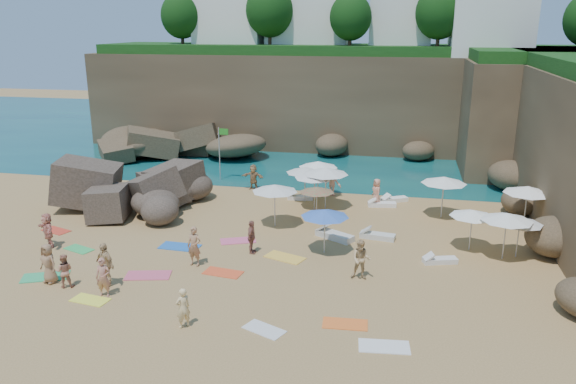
% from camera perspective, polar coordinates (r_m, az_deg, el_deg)
% --- Properties ---
extents(ground, '(120.00, 120.00, 0.00)m').
position_cam_1_polar(ground, '(27.92, -5.31, -5.43)').
color(ground, tan).
rests_on(ground, ground).
extents(seawater, '(120.00, 120.00, 0.00)m').
position_cam_1_polar(seawater, '(56.22, 3.67, 5.91)').
color(seawater, '#0C4751').
rests_on(seawater, ground).
extents(cliff_back, '(44.00, 8.00, 8.00)m').
position_cam_1_polar(cliff_back, '(50.44, 5.20, 9.23)').
color(cliff_back, brown).
rests_on(cliff_back, ground).
extents(cliff_corner, '(10.00, 12.00, 8.00)m').
position_cam_1_polar(cliff_corner, '(46.08, 23.42, 7.24)').
color(cliff_corner, brown).
rests_on(cliff_corner, ground).
extents(rock_promontory, '(12.00, 7.00, 2.00)m').
position_cam_1_polar(rock_promontory, '(46.03, -12.64, 3.11)').
color(rock_promontory, brown).
rests_on(rock_promontory, ground).
extents(clifftop_buildings, '(28.48, 9.48, 7.00)m').
position_cam_1_polar(clifftop_buildings, '(50.72, 6.67, 17.43)').
color(clifftop_buildings, white).
rests_on(clifftop_buildings, cliff_back).
extents(clifftop_trees, '(35.60, 23.82, 4.40)m').
position_cam_1_polar(clifftop_trees, '(44.31, 8.31, 17.52)').
color(clifftop_trees, '#11380F').
rests_on(clifftop_trees, ground).
extents(marina_masts, '(3.10, 0.10, 6.00)m').
position_cam_1_polar(marina_masts, '(60.31, -12.19, 9.19)').
color(marina_masts, white).
rests_on(marina_masts, ground).
extents(rock_outcrop, '(8.29, 6.75, 2.99)m').
position_cam_1_polar(rock_outcrop, '(34.79, -15.26, -1.45)').
color(rock_outcrop, brown).
rests_on(rock_outcrop, ground).
extents(flag_pole, '(0.73, 0.12, 3.72)m').
position_cam_1_polar(flag_pole, '(39.12, -6.84, 4.61)').
color(flag_pole, silver).
rests_on(flag_pole, ground).
extents(parasol_0, '(2.32, 2.32, 2.20)m').
position_cam_1_polar(parasol_0, '(34.02, 1.75, 2.27)').
color(parasol_0, silver).
rests_on(parasol_0, ground).
extents(parasol_1, '(2.44, 2.44, 2.31)m').
position_cam_1_polar(parasol_1, '(34.98, 3.09, 2.83)').
color(parasol_1, silver).
rests_on(parasol_1, ground).
extents(parasol_2, '(2.64, 2.64, 2.49)m').
position_cam_1_polar(parasol_2, '(32.75, 3.88, 2.16)').
color(parasol_2, silver).
rests_on(parasol_2, ground).
extents(parasol_3, '(2.51, 2.51, 2.37)m').
position_cam_1_polar(parasol_3, '(32.31, 15.57, 1.18)').
color(parasol_3, silver).
rests_on(parasol_3, ground).
extents(parasol_4, '(2.51, 2.51, 2.37)m').
position_cam_1_polar(parasol_4, '(31.87, 23.19, 0.21)').
color(parasol_4, silver).
rests_on(parasol_4, ground).
extents(parasol_5, '(2.38, 2.38, 2.25)m').
position_cam_1_polar(parasol_5, '(32.64, 2.73, 1.74)').
color(parasol_5, silver).
rests_on(parasol_5, ground).
extents(parasol_6, '(1.96, 1.96, 1.86)m').
position_cam_1_polar(parasol_6, '(31.06, 2.95, 0.25)').
color(parasol_6, silver).
rests_on(parasol_6, ground).
extents(parasol_7, '(2.36, 2.36, 2.23)m').
position_cam_1_polar(parasol_7, '(27.47, 21.36, -2.37)').
color(parasol_7, silver).
rests_on(parasol_7, ground).
extents(parasol_8, '(2.15, 2.15, 2.03)m').
position_cam_1_polar(parasol_8, '(28.06, 18.24, -2.05)').
color(parasol_8, silver).
rests_on(parasol_8, ground).
extents(parasol_9, '(2.46, 2.46, 2.33)m').
position_cam_1_polar(parasol_9, '(29.77, -1.36, 0.41)').
color(parasol_9, silver).
rests_on(parasol_9, ground).
extents(parasol_10, '(2.29, 2.29, 2.17)m').
position_cam_1_polar(parasol_10, '(26.32, 3.77, -2.16)').
color(parasol_10, silver).
rests_on(parasol_10, ground).
extents(parasol_11, '(2.08, 2.08, 1.97)m').
position_cam_1_polar(parasol_11, '(27.98, 22.51, -2.69)').
color(parasol_11, silver).
rests_on(parasol_11, ground).
extents(lounger_0, '(1.61, 0.71, 0.24)m').
position_cam_1_polar(lounger_0, '(34.94, 1.25, -0.56)').
color(lounger_0, white).
rests_on(lounger_0, ground).
extents(lounger_1, '(1.72, 0.81, 0.26)m').
position_cam_1_polar(lounger_1, '(34.05, 9.52, -1.25)').
color(lounger_1, white).
rests_on(lounger_1, ground).
extents(lounger_2, '(1.71, 1.29, 0.26)m').
position_cam_1_polar(lounger_2, '(35.11, 10.74, -0.76)').
color(lounger_2, white).
rests_on(lounger_2, ground).
extents(lounger_3, '(1.84, 0.85, 0.28)m').
position_cam_1_polar(lounger_3, '(28.98, 9.08, -4.44)').
color(lounger_3, silver).
rests_on(lounger_3, ground).
extents(lounger_4, '(2.11, 1.62, 0.32)m').
position_cam_1_polar(lounger_4, '(28.70, 4.77, -4.45)').
color(lounger_4, silver).
rests_on(lounger_4, ground).
extents(lounger_5, '(1.62, 0.95, 0.24)m').
position_cam_1_polar(lounger_5, '(26.73, 15.18, -6.73)').
color(lounger_5, silver).
rests_on(lounger_5, ground).
extents(towel_1, '(2.09, 1.38, 0.03)m').
position_cam_1_polar(towel_1, '(25.35, -14.02, -8.21)').
color(towel_1, '#D5536F').
rests_on(towel_1, ground).
extents(towel_2, '(1.78, 1.06, 0.03)m').
position_cam_1_polar(towel_2, '(25.03, -6.62, -8.14)').
color(towel_2, '#F85227').
rests_on(towel_2, ground).
extents(towel_3, '(2.16, 1.65, 0.03)m').
position_cam_1_polar(towel_3, '(26.64, -23.42, -7.90)').
color(towel_3, '#31AC65').
rests_on(towel_3, ground).
extents(towel_4, '(1.59, 0.96, 0.03)m').
position_cam_1_polar(towel_4, '(23.91, -19.45, -10.29)').
color(towel_4, '#FDFF43').
rests_on(towel_4, ground).
extents(towel_5, '(1.70, 1.32, 0.03)m').
position_cam_1_polar(towel_5, '(20.64, -2.44, -13.79)').
color(towel_5, silver).
rests_on(towel_5, ground).
extents(towel_7, '(1.71, 1.24, 0.03)m').
position_cam_1_polar(towel_7, '(32.15, -22.50, -3.63)').
color(towel_7, red).
rests_on(towel_7, ground).
extents(towel_8, '(2.00, 1.07, 0.03)m').
position_cam_1_polar(towel_8, '(28.12, -10.93, -5.47)').
color(towel_8, blue).
rests_on(towel_8, ground).
extents(towel_9, '(1.96, 1.49, 0.03)m').
position_cam_1_polar(towel_9, '(28.47, -5.10, -4.94)').
color(towel_9, '#E45882').
rests_on(towel_9, ground).
extents(towel_10, '(1.69, 0.93, 0.03)m').
position_cam_1_polar(towel_10, '(21.06, 5.82, -13.18)').
color(towel_10, orange).
rests_on(towel_10, ground).
extents(towel_11, '(1.62, 1.18, 0.03)m').
position_cam_1_polar(towel_11, '(29.16, -20.47, -5.46)').
color(towel_11, '#34B95A').
rests_on(towel_11, ground).
extents(towel_12, '(2.06, 1.51, 0.03)m').
position_cam_1_polar(towel_12, '(26.40, -0.33, -6.66)').
color(towel_12, yellow).
rests_on(towel_12, ground).
extents(towel_13, '(1.80, 1.03, 0.03)m').
position_cam_1_polar(towel_13, '(19.94, 9.74, -15.21)').
color(towel_13, white).
rests_on(towel_13, ground).
extents(person_stand_0, '(0.64, 0.47, 1.63)m').
position_cam_1_polar(person_stand_0, '(23.72, -18.27, -8.24)').
color(person_stand_0, '#B5745F').
rests_on(person_stand_0, ground).
extents(person_stand_1, '(0.85, 0.76, 1.45)m').
position_cam_1_polar(person_stand_1, '(25.10, -21.78, -7.45)').
color(person_stand_1, tan).
rests_on(person_stand_1, ground).
extents(person_stand_2, '(1.31, 1.04, 1.89)m').
position_cam_1_polar(person_stand_2, '(35.64, 4.56, 1.12)').
color(person_stand_2, '#E29E80').
rests_on(person_stand_2, ground).
extents(person_stand_3, '(0.41, 0.96, 1.63)m').
position_cam_1_polar(person_stand_3, '(26.67, -3.73, -4.59)').
color(person_stand_3, '#925749').
rests_on(person_stand_3, ground).
extents(person_stand_4, '(0.74, 0.91, 1.64)m').
position_cam_1_polar(person_stand_4, '(34.04, 8.99, -0.01)').
color(person_stand_4, tan).
rests_on(person_stand_4, ground).
extents(person_stand_5, '(1.62, 0.72, 1.69)m').
position_cam_1_polar(person_stand_5, '(36.95, -3.55, 1.53)').
color(person_stand_5, '#A17B50').
rests_on(person_stand_5, ground).
extents(person_stand_6, '(0.64, 0.66, 1.52)m').
position_cam_1_polar(person_stand_6, '(20.78, -10.62, -11.50)').
color(person_stand_6, '#F5D18B').
rests_on(person_stand_6, ground).
extents(person_lie_1, '(1.80, 2.16, 0.46)m').
position_cam_1_polar(person_lie_1, '(24.83, -17.96, -8.56)').
color(person_lie_1, tan).
rests_on(person_lie_1, ground).
extents(person_lie_2, '(1.30, 1.87, 0.45)m').
position_cam_1_polar(person_lie_2, '(25.92, -23.00, -8.02)').
color(person_lie_2, '#9A6F4D').
rests_on(person_lie_2, ground).
extents(person_lie_3, '(2.31, 2.32, 0.45)m').
position_cam_1_polar(person_lie_3, '(29.92, -23.10, -4.76)').
color(person_lie_3, tan).
rests_on(person_lie_3, ground).
extents(person_lie_4, '(0.92, 1.88, 0.43)m').
position_cam_1_polar(person_lie_4, '(25.86, -9.43, -6.93)').
color(person_lie_4, '#A77853').
rests_on(person_lie_4, ground).
extents(person_lie_5, '(0.85, 1.74, 0.66)m').
position_cam_1_polar(person_lie_5, '(24.39, 7.39, -8.05)').
color(person_lie_5, tan).
rests_on(person_lie_5, ground).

